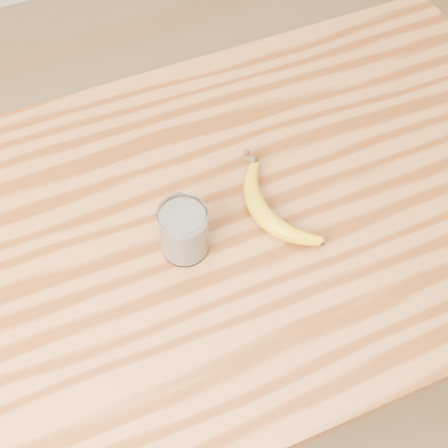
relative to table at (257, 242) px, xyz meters
name	(u,v)px	position (x,y,z in m)	size (l,w,h in m)	color
table	(257,242)	(0.00, 0.00, 0.00)	(1.20, 0.80, 0.90)	#A26232
smoothie_glass	(184,231)	(-0.16, -0.03, 0.18)	(0.08, 0.08, 0.10)	white
banana	(262,215)	(-0.01, -0.03, 0.15)	(0.11, 0.29, 0.04)	gold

